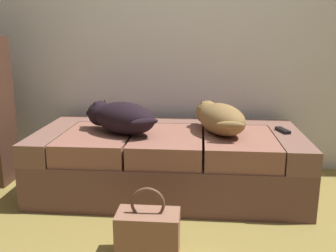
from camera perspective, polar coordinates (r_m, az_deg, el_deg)
name	(u,v)px	position (r m, az deg, el deg)	size (l,w,h in m)	color
couch	(169,161)	(2.73, 0.09, -5.35)	(1.86, 0.88, 0.45)	brown
dog_dark	(120,117)	(2.62, -7.27, 1.33)	(0.61, 0.47, 0.22)	black
dog_tan	(219,118)	(2.62, 7.70, 1.23)	(0.43, 0.59, 0.21)	olive
tv_remote	(283,130)	(2.76, 16.98, -0.63)	(0.04, 0.15, 0.02)	black
handbag	(148,233)	(2.00, -3.03, -15.92)	(0.32, 0.18, 0.38)	#8D5E48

